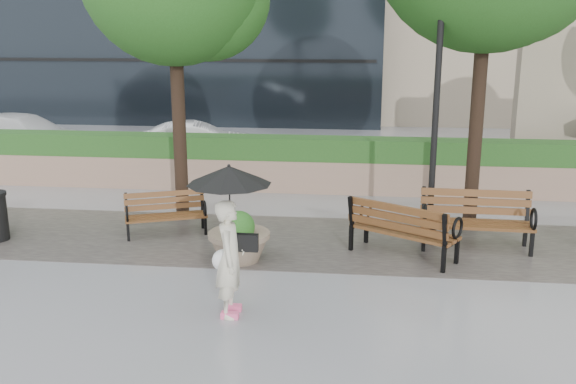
# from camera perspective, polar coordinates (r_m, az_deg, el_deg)

# --- Properties ---
(ground) EXTENTS (100.00, 100.00, 0.00)m
(ground) POSITION_cam_1_polar(r_m,az_deg,el_deg) (9.51, 4.68, -10.43)
(ground) COLOR gray
(ground) RESTS_ON ground
(cobble_strip) EXTENTS (28.00, 3.20, 0.01)m
(cobble_strip) POSITION_cam_1_polar(r_m,az_deg,el_deg) (12.30, 5.18, -4.54)
(cobble_strip) COLOR #383330
(cobble_strip) RESTS_ON ground
(hedge_wall) EXTENTS (24.00, 0.80, 1.35)m
(hedge_wall) POSITION_cam_1_polar(r_m,az_deg,el_deg) (15.98, 5.62, 2.36)
(hedge_wall) COLOR #8F725C
(hedge_wall) RESTS_ON ground
(asphalt_street) EXTENTS (40.00, 7.00, 0.00)m
(asphalt_street) POSITION_cam_1_polar(r_m,az_deg,el_deg) (20.03, 5.80, 2.89)
(asphalt_street) COLOR black
(asphalt_street) RESTS_ON ground
(bench_1) EXTENTS (1.67, 1.15, 0.84)m
(bench_1) POSITION_cam_1_polar(r_m,az_deg,el_deg) (12.89, -10.76, -2.70)
(bench_1) COLOR brown
(bench_1) RESTS_ON ground
(bench_2) EXTENTS (2.02, 1.64, 1.03)m
(bench_2) POSITION_cam_1_polar(r_m,az_deg,el_deg) (11.61, 10.13, -4.30)
(bench_2) COLOR brown
(bench_2) RESTS_ON ground
(bench_3) EXTENTS (2.03, 0.86, 1.07)m
(bench_3) POSITION_cam_1_polar(r_m,az_deg,el_deg) (12.34, 16.31, -3.48)
(bench_3) COLOR brown
(bench_3) RESTS_ON ground
(planter_left) EXTENTS (1.08, 1.08, 0.91)m
(planter_left) POSITION_cam_1_polar(r_m,az_deg,el_deg) (11.28, -4.36, -4.42)
(planter_left) COLOR #7F6B56
(planter_left) RESTS_ON ground
(lamppost) EXTENTS (0.28, 0.28, 4.55)m
(lamppost) POSITION_cam_1_polar(r_m,az_deg,el_deg) (12.37, 12.89, 4.92)
(lamppost) COLOR black
(lamppost) RESTS_ON ground
(car_left) EXTENTS (4.90, 2.16, 1.40)m
(car_left) POSITION_cam_1_polar(r_m,az_deg,el_deg) (21.48, -22.51, 4.54)
(car_left) COLOR silver
(car_left) RESTS_ON ground
(car_right) EXTENTS (3.93, 2.10, 1.23)m
(car_right) POSITION_cam_1_polar(r_m,az_deg,el_deg) (19.51, -8.08, 4.34)
(car_right) COLOR silver
(car_right) RESTS_ON ground
(pedestrian) EXTENTS (1.17, 1.17, 2.16)m
(pedestrian) POSITION_cam_1_polar(r_m,az_deg,el_deg) (8.95, -5.20, -3.04)
(pedestrian) COLOR beige
(pedestrian) RESTS_ON ground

